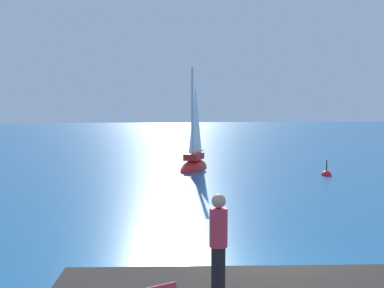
{
  "coord_description": "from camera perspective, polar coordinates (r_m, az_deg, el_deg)",
  "views": [
    {
      "loc": [
        -2.5,
        -9.03,
        4.01
      ],
      "look_at": [
        -0.04,
        13.38,
        1.89
      ],
      "focal_mm": 41.4,
      "sensor_mm": 36.0,
      "label": 1
    }
  ],
  "objects": [
    {
      "name": "marker_buoy",
      "position": [
        25.46,
        16.93,
        -3.9
      ],
      "size": [
        0.56,
        0.56,
        1.13
      ],
      "color": "red",
      "rests_on": "ground"
    },
    {
      "name": "sailboat_near",
      "position": [
        26.51,
        0.27,
        -2.53
      ],
      "size": [
        2.55,
        3.66,
        6.64
      ],
      "rotation": [
        0.0,
        0.0,
        4.28
      ],
      "color": "red",
      "rests_on": "ground"
    },
    {
      "name": "person_standing",
      "position": [
        6.98,
        3.42,
        -12.52
      ],
      "size": [
        0.28,
        0.28,
        1.62
      ],
      "rotation": [
        0.0,
        0.0,
        1.2
      ],
      "color": "black",
      "rests_on": "shore_ledge"
    },
    {
      "name": "ground_plane",
      "position": [
        10.19,
        8.88,
        -17.86
      ],
      "size": [
        160.0,
        160.0,
        0.0
      ],
      "primitive_type": "plane",
      "color": "#236093"
    }
  ]
}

